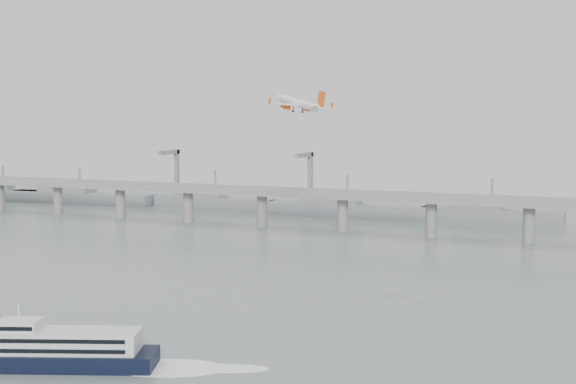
% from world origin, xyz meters
% --- Properties ---
extents(ground, '(900.00, 900.00, 0.00)m').
position_xyz_m(ground, '(0.00, 0.00, 0.00)').
color(ground, slate).
rests_on(ground, ground).
extents(bridge, '(800.00, 22.00, 23.90)m').
position_xyz_m(bridge, '(-1.15, 200.00, 17.65)').
color(bridge, gray).
rests_on(bridge, ground).
extents(distant_fleet, '(453.00, 60.90, 40.00)m').
position_xyz_m(distant_fleet, '(-155.36, 265.08, 6.22)').
color(distant_fleet, slate).
rests_on(distant_fleet, ground).
extents(ferry, '(82.35, 39.48, 16.30)m').
position_xyz_m(ferry, '(-18.10, -52.77, 4.42)').
color(ferry, black).
rests_on(ferry, ground).
extents(airliner, '(31.02, 29.30, 9.32)m').
position_xyz_m(airliner, '(-9.12, 86.91, 69.18)').
color(airliner, white).
rests_on(airliner, ground).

